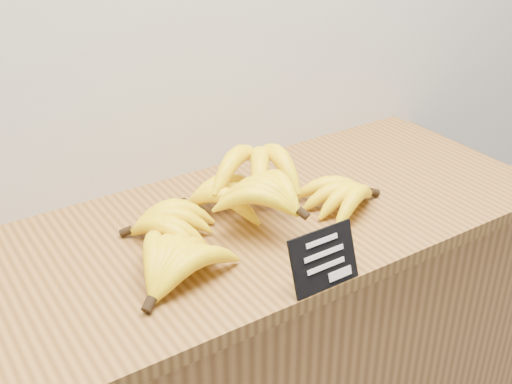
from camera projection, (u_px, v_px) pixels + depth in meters
The scene contains 3 objects.
counter_top at pixel (243, 228), 1.29m from camera, with size 1.31×0.54×0.03m, color olive.
chalkboard_sign at pixel (324, 259), 1.08m from camera, with size 0.13×0.01×0.10m, color black.
banana_pile at pixel (242, 202), 1.25m from camera, with size 0.60×0.37×0.12m.
Camera 1 is at (-0.60, 1.81, 1.60)m, focal length 45.00 mm.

